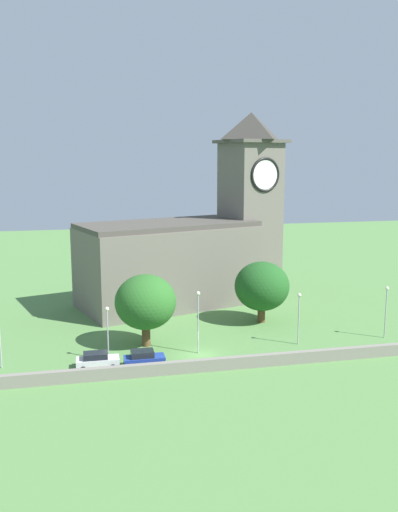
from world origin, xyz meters
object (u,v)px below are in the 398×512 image
at_px(streetlamp_west_mid, 107,324).
at_px(streetlamp_east_mid, 299,310).
at_px(church, 194,244).
at_px(car_white, 97,360).
at_px(tree_riverside_west, 262,286).
at_px(streetlamp_east_end, 386,303).
at_px(car_blue, 144,359).
at_px(streetlamp_central, 198,312).
at_px(tree_riverside_east, 146,302).

height_order(streetlamp_west_mid, streetlamp_east_mid, streetlamp_east_mid).
bearing_deg(church, car_white, -122.15).
relative_size(streetlamp_west_mid, tree_riverside_west, 0.73).
bearing_deg(streetlamp_east_end, tree_riverside_west, 142.95).
bearing_deg(car_white, streetlamp_west_mid, 57.17).
distance_m(streetlamp_west_mid, streetlamp_east_end, 33.13).
xyz_separation_m(church, car_blue, (-10.87, -25.73, -7.73)).
relative_size(car_white, streetlamp_east_end, 0.70).
bearing_deg(car_blue, streetlamp_east_mid, 10.07).
height_order(streetlamp_east_end, tree_riverside_west, tree_riverside_west).
relative_size(streetlamp_central, streetlamp_east_end, 1.11).
relative_size(tree_riverside_west, tree_riverside_east, 0.97).
bearing_deg(tree_riverside_east, tree_riverside_west, 20.46).
relative_size(streetlamp_central, tree_riverside_east, 0.84).
relative_size(car_blue, streetlamp_east_mid, 0.69).
bearing_deg(tree_riverside_west, streetlamp_west_mid, -154.63).
xyz_separation_m(church, tree_riverside_east, (-9.79, -19.10, -3.44)).
height_order(car_white, streetlamp_east_end, streetlamp_east_end).
relative_size(streetlamp_west_mid, streetlamp_central, 0.84).
bearing_deg(streetlamp_east_end, church, 129.83).
relative_size(streetlamp_west_mid, streetlamp_east_end, 0.93).
bearing_deg(tree_riverside_east, streetlamp_east_mid, -10.88).
bearing_deg(streetlamp_east_mid, streetlamp_central, -178.30).
xyz_separation_m(car_blue, streetlamp_central, (6.44, 2.92, 3.79)).
relative_size(streetlamp_east_end, tree_riverside_east, 0.76).
xyz_separation_m(streetlamp_west_mid, tree_riverside_west, (20.66, 9.80, 0.81)).
relative_size(car_white, car_blue, 1.04).
bearing_deg(tree_riverside_east, streetlamp_east_end, -6.80).
bearing_deg(streetlamp_central, tree_riverside_west, 42.11).
height_order(car_white, car_blue, car_blue).
distance_m(church, tree_riverside_east, 21.74).
relative_size(car_blue, streetlamp_east_end, 0.67).
relative_size(streetlamp_west_mid, tree_riverside_east, 0.71).
bearing_deg(streetlamp_east_end, streetlamp_east_mid, 179.67).
bearing_deg(streetlamp_east_mid, church, 108.72).
relative_size(church, streetlamp_central, 4.71).
bearing_deg(car_blue, tree_riverside_west, 36.33).
distance_m(church, streetlamp_west_mid, 27.41).
distance_m(car_white, streetlamp_west_mid, 3.97).
distance_m(church, streetlamp_east_mid, 24.12).
distance_m(streetlamp_west_mid, tree_riverside_east, 6.04).
distance_m(streetlamp_central, streetlamp_east_end, 23.21).
xyz_separation_m(car_white, tree_riverside_west, (21.91, 11.74, 4.03)).
relative_size(streetlamp_east_mid, tree_riverside_east, 0.73).
relative_size(streetlamp_west_mid, streetlamp_east_mid, 0.97).
bearing_deg(streetlamp_west_mid, streetlamp_central, 0.52).
bearing_deg(streetlamp_east_mid, car_white, -174.12).
bearing_deg(streetlamp_central, tree_riverside_east, 145.35).
height_order(church, streetlamp_east_end, church).
relative_size(car_white, tree_riverside_west, 0.55).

